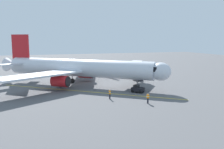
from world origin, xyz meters
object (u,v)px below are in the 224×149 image
at_px(ground_crew_marshaller, 148,98).
at_px(belt_loader_near_nose, 108,75).
at_px(airplane, 77,68).
at_px(jet_bridge, 132,69).
at_px(ground_crew_wing_walker, 110,94).
at_px(tug_portside, 138,89).

bearing_deg(ground_crew_marshaller, belt_loader_near_nose, -94.31).
relative_size(airplane, jet_bridge, 3.37).
bearing_deg(ground_crew_wing_walker, tug_portside, -155.27).
height_order(belt_loader_near_nose, tug_portside, belt_loader_near_nose).
height_order(ground_crew_wing_walker, tug_portside, ground_crew_wing_walker).
height_order(airplane, ground_crew_wing_walker, airplane).
bearing_deg(jet_bridge, ground_crew_wing_walker, 49.98).
distance_m(airplane, jet_bridge, 12.50).
xyz_separation_m(jet_bridge, ground_crew_wing_walker, (8.99, 10.71, -2.88)).
bearing_deg(airplane, jet_bridge, 166.67).
height_order(airplane, belt_loader_near_nose, airplane).
bearing_deg(jet_bridge, airplane, -13.33).
xyz_separation_m(airplane, ground_crew_wing_walker, (-3.16, 13.59, -3.12)).
relative_size(ground_crew_wing_walker, belt_loader_near_nose, 0.37).
relative_size(airplane, ground_crew_wing_walker, 19.92).
xyz_separation_m(ground_crew_wing_walker, tug_portside, (-6.80, -3.13, -0.18)).
bearing_deg(ground_crew_wing_walker, jet_bridge, -130.02).
relative_size(jet_bridge, belt_loader_near_nose, 2.17).
distance_m(jet_bridge, ground_crew_wing_walker, 14.28).
bearing_deg(jet_bridge, belt_loader_near_nose, -81.03).
relative_size(ground_crew_marshaller, belt_loader_near_nose, 0.37).
bearing_deg(ground_crew_wing_walker, airplane, -76.89).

